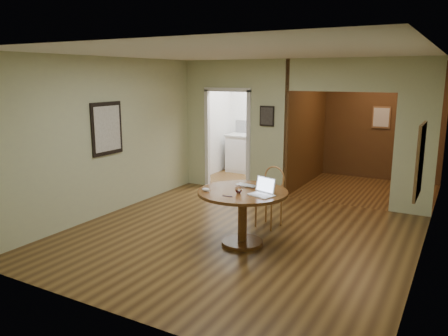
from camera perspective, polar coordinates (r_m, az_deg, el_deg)
The scene contains 11 objects.
floor at distance 6.65m, azimuth 1.45°, elevation -9.06°, with size 5.00×5.00×0.00m, color #402912.
room_shell at distance 9.29m, azimuth 7.88°, elevation 5.08°, with size 5.20×7.50×5.00m.
dining_table at distance 6.21m, azimuth 2.44°, elevation -4.83°, with size 1.27×1.27×0.80m.
chair at distance 7.04m, azimuth 6.16°, elevation -3.29°, with size 0.47×0.47×0.97m.
open_laptop at distance 5.97m, azimuth 5.15°, elevation -2.90°, with size 0.38×0.37×0.23m.
closed_laptop at distance 6.35m, azimuth 2.71°, elevation -2.40°, with size 0.33×0.21×0.03m, color silver.
mouse at distance 6.12m, azimuth -2.37°, elevation -2.84°, with size 0.12×0.07×0.05m, color white.
wine_glass at distance 6.02m, azimuth 1.92°, elevation -2.81°, with size 0.10×0.10×0.11m, color white, non-canonical shape.
pen at distance 5.87m, azimuth 0.45°, elevation -3.69°, with size 0.01×0.01×0.14m, color #0C135A.
kitchen_cabinet at distance 10.75m, azimuth 5.53°, elevation 1.68°, with size 2.06×0.60×0.94m.
grocery_bag at distance 10.57m, azimuth 6.65°, elevation 4.99°, with size 0.34×0.29×0.34m, color beige.
Camera 1 is at (2.88, -5.49, 2.39)m, focal length 35.00 mm.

